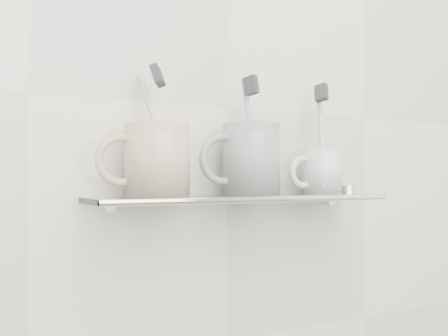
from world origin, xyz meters
TOP-DOWN VIEW (x-y plane):
  - wall_back at (0.00, 1.10)m, footprint 2.50×0.00m
  - shelf_glass at (0.00, 1.04)m, footprint 0.50×0.12m
  - shelf_rail at (0.00, 0.98)m, footprint 0.50×0.01m
  - bracket_left at (-0.21, 1.09)m, footprint 0.02×0.03m
  - bracket_right at (0.21, 1.09)m, footprint 0.02×0.03m
  - mug_left at (-0.15, 1.04)m, footprint 0.10×0.10m
  - mug_left_handle at (-0.20, 1.04)m, footprint 0.08×0.01m
  - toothbrush_left at (-0.15, 1.04)m, footprint 0.05×0.09m
  - bristles_left at (-0.15, 1.04)m, footprint 0.03×0.03m
  - mug_center at (0.02, 1.04)m, footprint 0.10×0.10m
  - mug_center_handle at (-0.04, 1.04)m, footprint 0.08×0.01m
  - toothbrush_center at (0.02, 1.04)m, footprint 0.02×0.05m
  - bristles_center at (0.02, 1.04)m, footprint 0.02×0.03m
  - mug_right at (0.16, 1.04)m, footprint 0.09×0.09m
  - mug_right_handle at (0.12, 1.04)m, footprint 0.06×0.01m
  - toothbrush_right at (0.16, 1.04)m, footprint 0.05×0.07m
  - bristles_right at (0.16, 1.04)m, footprint 0.02×0.03m
  - chrome_cap at (0.22, 1.04)m, footprint 0.04×0.04m

SIDE VIEW (x-z plane):
  - bracket_left at x=-0.21m, z-range 1.08..1.09m
  - bracket_right at x=0.21m, z-range 1.08..1.09m
  - shelf_glass at x=0.00m, z-range 1.09..1.10m
  - shelf_rail at x=0.00m, z-range 1.09..1.10m
  - chrome_cap at x=0.22m, z-range 1.10..1.12m
  - mug_right at x=0.16m, z-range 1.10..1.18m
  - mug_right_handle at x=0.12m, z-range 1.11..1.17m
  - mug_left at x=-0.15m, z-range 1.10..1.21m
  - mug_left_handle at x=-0.20m, z-range 1.12..1.19m
  - mug_center at x=0.02m, z-range 1.10..1.22m
  - mug_center_handle at x=-0.04m, z-range 1.12..1.20m
  - toothbrush_left at x=-0.15m, z-range 1.11..1.29m
  - toothbrush_center at x=0.02m, z-range 1.11..1.30m
  - toothbrush_right at x=0.16m, z-range 1.11..1.29m
  - wall_back at x=0.00m, z-range 0.00..2.50m
  - bristles_left at x=-0.15m, z-range 1.26..1.30m
  - bristles_center at x=0.02m, z-range 1.26..1.30m
  - bristles_right at x=0.16m, z-range 1.26..1.30m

